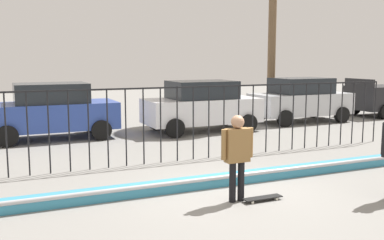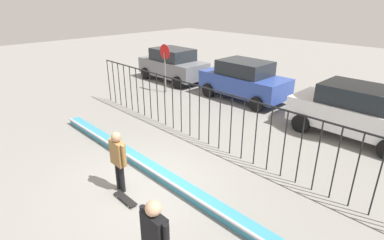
% 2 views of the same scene
% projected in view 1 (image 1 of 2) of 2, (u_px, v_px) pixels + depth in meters
% --- Properties ---
extents(ground_plane, '(60.00, 60.00, 0.00)m').
position_uv_depth(ground_plane, '(233.00, 192.00, 9.15)').
color(ground_plane, gray).
extents(bowl_coping_ledge, '(11.00, 0.41, 0.27)m').
position_uv_depth(bowl_coping_ledge, '(221.00, 180.00, 9.62)').
color(bowl_coping_ledge, teal).
rests_on(bowl_coping_ledge, ground).
extents(perimeter_fence, '(14.04, 0.04, 1.99)m').
position_uv_depth(perimeter_fence, '(177.00, 116.00, 11.76)').
color(perimeter_fence, black).
rests_on(perimeter_fence, ground).
extents(skateboarder, '(0.68, 0.25, 1.67)m').
position_uv_depth(skateboarder, '(237.00, 150.00, 8.41)').
color(skateboarder, black).
rests_on(skateboarder, ground).
extents(skateboard, '(0.80, 0.20, 0.07)m').
position_uv_depth(skateboard, '(263.00, 198.00, 8.57)').
color(skateboard, black).
rests_on(skateboard, ground).
extents(parked_car_blue, '(4.30, 2.12, 1.90)m').
position_uv_depth(parked_car_blue, '(52.00, 110.00, 15.09)').
color(parked_car_blue, '#2D479E').
rests_on(parked_car_blue, ground).
extents(parked_car_white, '(4.30, 2.12, 1.90)m').
position_uv_depth(parked_car_white, '(202.00, 106.00, 16.66)').
color(parked_car_white, silver).
rests_on(parked_car_white, ground).
extents(parked_car_silver, '(4.30, 2.12, 1.90)m').
position_uv_depth(parked_car_silver, '(301.00, 99.00, 19.15)').
color(parked_car_silver, '#B7BABF').
rests_on(parked_car_silver, ground).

